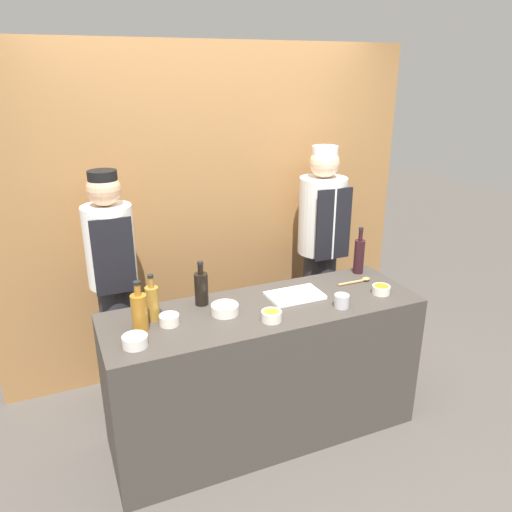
{
  "coord_description": "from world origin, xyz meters",
  "views": [
    {
      "loc": [
        -1.09,
        -2.42,
        2.22
      ],
      "look_at": [
        0.0,
        0.12,
        1.17
      ],
      "focal_mm": 35.0,
      "sensor_mm": 36.0,
      "label": 1
    }
  ],
  "objects_px": {
    "sauce_bowl_red": "(135,340)",
    "cup_steel": "(342,301)",
    "sauce_bowl_green": "(225,309)",
    "bottle_vinegar": "(152,302)",
    "cutting_board": "(295,295)",
    "sauce_bowl_white": "(169,319)",
    "bottle_amber": "(139,311)",
    "wooden_spoon": "(358,281)",
    "bottle_soy": "(201,288)",
    "chef_left": "(114,284)",
    "chef_right": "(321,249)",
    "sauce_bowl_orange": "(381,289)",
    "sauce_bowl_yellow": "(271,315)",
    "bottle_wine": "(359,255)"
  },
  "relations": [
    {
      "from": "sauce_bowl_green",
      "to": "sauce_bowl_orange",
      "type": "height_order",
      "value": "sauce_bowl_green"
    },
    {
      "from": "sauce_bowl_red",
      "to": "bottle_amber",
      "type": "relative_size",
      "value": 0.45
    },
    {
      "from": "wooden_spoon",
      "to": "chef_left",
      "type": "bearing_deg",
      "value": 158.61
    },
    {
      "from": "cutting_board",
      "to": "chef_left",
      "type": "distance_m",
      "value": 1.17
    },
    {
      "from": "sauce_bowl_white",
      "to": "bottle_amber",
      "type": "height_order",
      "value": "bottle_amber"
    },
    {
      "from": "chef_left",
      "to": "sauce_bowl_white",
      "type": "bearing_deg",
      "value": -72.92
    },
    {
      "from": "cup_steel",
      "to": "wooden_spoon",
      "type": "distance_m",
      "value": 0.4
    },
    {
      "from": "sauce_bowl_green",
      "to": "chef_left",
      "type": "height_order",
      "value": "chef_left"
    },
    {
      "from": "bottle_vinegar",
      "to": "wooden_spoon",
      "type": "distance_m",
      "value": 1.36
    },
    {
      "from": "cutting_board",
      "to": "bottle_amber",
      "type": "xyz_separation_m",
      "value": [
        -0.96,
        -0.04,
        0.1
      ]
    },
    {
      "from": "sauce_bowl_green",
      "to": "chef_right",
      "type": "bearing_deg",
      "value": 32.92
    },
    {
      "from": "sauce_bowl_red",
      "to": "cup_steel",
      "type": "xyz_separation_m",
      "value": [
        1.2,
        -0.03,
        0.01
      ]
    },
    {
      "from": "chef_right",
      "to": "sauce_bowl_white",
      "type": "bearing_deg",
      "value": -153.85
    },
    {
      "from": "bottle_soy",
      "to": "chef_right",
      "type": "height_order",
      "value": "chef_right"
    },
    {
      "from": "bottle_wine",
      "to": "chef_right",
      "type": "bearing_deg",
      "value": 95.58
    },
    {
      "from": "sauce_bowl_yellow",
      "to": "cup_steel",
      "type": "height_order",
      "value": "cup_steel"
    },
    {
      "from": "sauce_bowl_orange",
      "to": "cutting_board",
      "type": "relative_size",
      "value": 0.33
    },
    {
      "from": "bottle_vinegar",
      "to": "cutting_board",
      "type": "bearing_deg",
      "value": -3.54
    },
    {
      "from": "cup_steel",
      "to": "sauce_bowl_yellow",
      "type": "bearing_deg",
      "value": 178.75
    },
    {
      "from": "cutting_board",
      "to": "sauce_bowl_yellow",
      "type": "bearing_deg",
      "value": -139.61
    },
    {
      "from": "sauce_bowl_red",
      "to": "chef_left",
      "type": "relative_size",
      "value": 0.08
    },
    {
      "from": "sauce_bowl_green",
      "to": "cup_steel",
      "type": "relative_size",
      "value": 1.79
    },
    {
      "from": "bottle_vinegar",
      "to": "wooden_spoon",
      "type": "relative_size",
      "value": 1.12
    },
    {
      "from": "bottle_vinegar",
      "to": "chef_left",
      "type": "height_order",
      "value": "chef_left"
    },
    {
      "from": "sauce_bowl_green",
      "to": "bottle_vinegar",
      "type": "bearing_deg",
      "value": 166.41
    },
    {
      "from": "bottle_amber",
      "to": "chef_right",
      "type": "bearing_deg",
      "value": 23.6
    },
    {
      "from": "sauce_bowl_white",
      "to": "bottle_vinegar",
      "type": "distance_m",
      "value": 0.14
    },
    {
      "from": "bottle_vinegar",
      "to": "bottle_soy",
      "type": "distance_m",
      "value": 0.32
    },
    {
      "from": "sauce_bowl_white",
      "to": "bottle_soy",
      "type": "xyz_separation_m",
      "value": [
        0.24,
        0.17,
        0.07
      ]
    },
    {
      "from": "chef_right",
      "to": "sauce_bowl_orange",
      "type": "bearing_deg",
      "value": -91.52
    },
    {
      "from": "sauce_bowl_white",
      "to": "bottle_wine",
      "type": "relative_size",
      "value": 0.34
    },
    {
      "from": "sauce_bowl_white",
      "to": "bottle_amber",
      "type": "distance_m",
      "value": 0.17
    },
    {
      "from": "bottle_soy",
      "to": "chef_left",
      "type": "distance_m",
      "value": 0.66
    },
    {
      "from": "sauce_bowl_red",
      "to": "wooden_spoon",
      "type": "height_order",
      "value": "sauce_bowl_red"
    },
    {
      "from": "sauce_bowl_red",
      "to": "bottle_soy",
      "type": "bearing_deg",
      "value": 35.88
    },
    {
      "from": "cutting_board",
      "to": "bottle_soy",
      "type": "relative_size",
      "value": 1.23
    },
    {
      "from": "sauce_bowl_green",
      "to": "bottle_amber",
      "type": "bearing_deg",
      "value": 179.68
    },
    {
      "from": "sauce_bowl_red",
      "to": "wooden_spoon",
      "type": "xyz_separation_m",
      "value": [
        1.5,
        0.23,
        -0.02
      ]
    },
    {
      "from": "sauce_bowl_green",
      "to": "bottle_soy",
      "type": "distance_m",
      "value": 0.21
    },
    {
      "from": "sauce_bowl_green",
      "to": "wooden_spoon",
      "type": "relative_size",
      "value": 0.65
    },
    {
      "from": "chef_left",
      "to": "chef_right",
      "type": "distance_m",
      "value": 1.54
    },
    {
      "from": "sauce_bowl_yellow",
      "to": "cup_steel",
      "type": "bearing_deg",
      "value": -1.25
    },
    {
      "from": "sauce_bowl_orange",
      "to": "chef_left",
      "type": "relative_size",
      "value": 0.07
    },
    {
      "from": "sauce_bowl_white",
      "to": "wooden_spoon",
      "type": "height_order",
      "value": "sauce_bowl_white"
    },
    {
      "from": "sauce_bowl_yellow",
      "to": "sauce_bowl_red",
      "type": "height_order",
      "value": "same"
    },
    {
      "from": "sauce_bowl_green",
      "to": "sauce_bowl_yellow",
      "type": "bearing_deg",
      "value": -40.99
    },
    {
      "from": "sauce_bowl_white",
      "to": "bottle_wine",
      "type": "bearing_deg",
      "value": 9.0
    },
    {
      "from": "sauce_bowl_green",
      "to": "sauce_bowl_red",
      "type": "relative_size",
      "value": 1.23
    },
    {
      "from": "cutting_board",
      "to": "cup_steel",
      "type": "relative_size",
      "value": 3.82
    },
    {
      "from": "sauce_bowl_yellow",
      "to": "sauce_bowl_green",
      "type": "relative_size",
      "value": 0.73
    }
  ]
}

